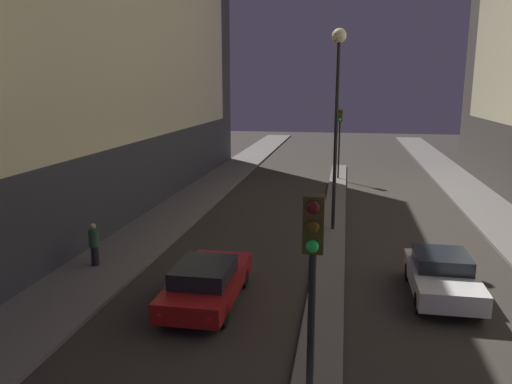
# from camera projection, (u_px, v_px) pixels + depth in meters

# --- Properties ---
(median_strip) EXTENTS (1.14, 35.31, 0.15)m
(median_strip) POSITION_uv_depth(u_px,v_px,m) (333.00, 224.00, 24.01)
(median_strip) COLOR #66605B
(median_strip) RESTS_ON ground
(traffic_light_near) EXTENTS (0.32, 0.42, 4.87)m
(traffic_light_near) POSITION_uv_depth(u_px,v_px,m) (312.00, 278.00, 7.74)
(traffic_light_near) COLOR black
(traffic_light_near) RESTS_ON median_strip
(traffic_light_mid) EXTENTS (0.32, 0.42, 4.87)m
(traffic_light_mid) POSITION_uv_depth(u_px,v_px,m) (340.00, 128.00, 34.48)
(traffic_light_mid) COLOR black
(traffic_light_mid) RESTS_ON median_strip
(street_lamp) EXTENTS (0.62, 0.62, 8.82)m
(street_lamp) POSITION_uv_depth(u_px,v_px,m) (338.00, 85.00, 21.53)
(street_lamp) COLOR black
(street_lamp) RESTS_ON median_strip
(car_left_lane) EXTENTS (1.92, 4.63, 1.40)m
(car_left_lane) POSITION_uv_depth(u_px,v_px,m) (206.00, 282.00, 15.25)
(car_left_lane) COLOR maroon
(car_left_lane) RESTS_ON ground
(car_right_lane) EXTENTS (1.93, 4.02, 1.38)m
(car_right_lane) POSITION_uv_depth(u_px,v_px,m) (442.00, 275.00, 15.77)
(car_right_lane) COLOR silver
(car_right_lane) RESTS_ON ground
(pedestrian_on_left_sidewalk) EXTENTS (0.37, 0.37, 1.59)m
(pedestrian_on_left_sidewalk) POSITION_uv_depth(u_px,v_px,m) (94.00, 244.00, 18.14)
(pedestrian_on_left_sidewalk) COLOR black
(pedestrian_on_left_sidewalk) RESTS_ON sidewalk_left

